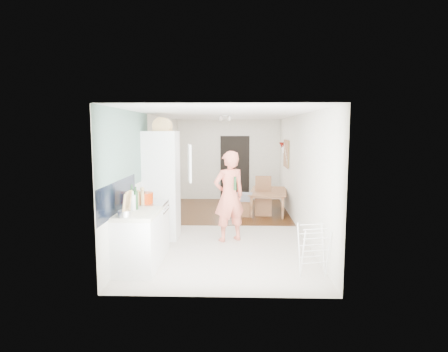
{
  "coord_description": "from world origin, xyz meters",
  "views": [
    {
      "loc": [
        0.2,
        -8.15,
        2.16
      ],
      "look_at": [
        -0.04,
        0.2,
        1.15
      ],
      "focal_mm": 30.0,
      "sensor_mm": 36.0,
      "label": 1
    }
  ],
  "objects_px": {
    "dining_table": "(270,203)",
    "person": "(229,188)",
    "stool": "(244,208)",
    "dining_chair": "(263,196)",
    "drying_rack": "(313,250)"
  },
  "relations": [
    {
      "from": "dining_chair",
      "to": "stool",
      "type": "xyz_separation_m",
      "value": [
        -0.5,
        -0.17,
        -0.29
      ]
    },
    {
      "from": "dining_table",
      "to": "person",
      "type": "bearing_deg",
      "value": 165.76
    },
    {
      "from": "dining_chair",
      "to": "stool",
      "type": "relative_size",
      "value": 2.38
    },
    {
      "from": "stool",
      "to": "drying_rack",
      "type": "bearing_deg",
      "value": -76.09
    },
    {
      "from": "dining_table",
      "to": "stool",
      "type": "bearing_deg",
      "value": 131.85
    },
    {
      "from": "drying_rack",
      "to": "stool",
      "type": "bearing_deg",
      "value": 92.3
    },
    {
      "from": "person",
      "to": "stool",
      "type": "xyz_separation_m",
      "value": [
        0.34,
        2.11,
        -0.84
      ]
    },
    {
      "from": "drying_rack",
      "to": "dining_table",
      "type": "bearing_deg",
      "value": 81.82
    },
    {
      "from": "dining_chair",
      "to": "stool",
      "type": "bearing_deg",
      "value": -158.17
    },
    {
      "from": "person",
      "to": "dining_table",
      "type": "xyz_separation_m",
      "value": [
        1.03,
        2.58,
        -0.8
      ]
    },
    {
      "from": "person",
      "to": "stool",
      "type": "height_order",
      "value": "person"
    },
    {
      "from": "dining_chair",
      "to": "stool",
      "type": "distance_m",
      "value": 0.6
    },
    {
      "from": "dining_table",
      "to": "stool",
      "type": "xyz_separation_m",
      "value": [
        -0.69,
        -0.47,
        -0.04
      ]
    },
    {
      "from": "dining_table",
      "to": "dining_chair",
      "type": "xyz_separation_m",
      "value": [
        -0.19,
        -0.3,
        0.25
      ]
    },
    {
      "from": "drying_rack",
      "to": "person",
      "type": "bearing_deg",
      "value": 115.13
    }
  ]
}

